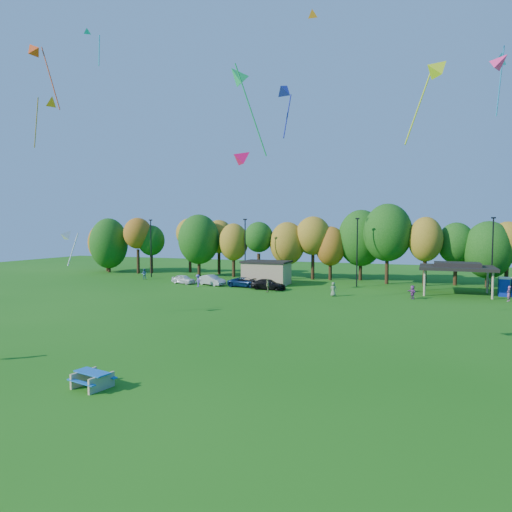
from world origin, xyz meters
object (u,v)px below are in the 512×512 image
at_px(car_a, 184,279).
at_px(picnic_table, 92,378).
at_px(car_d, 268,284).
at_px(car_c, 245,282).
at_px(car_b, 212,280).

bearing_deg(car_a, picnic_table, -141.89).
bearing_deg(car_a, car_d, -81.88).
height_order(picnic_table, car_d, car_d).
bearing_deg(car_c, car_b, 93.16).
distance_m(car_b, car_d, 8.74).
height_order(car_b, car_c, car_b).
relative_size(car_c, car_d, 1.01).
relative_size(car_a, car_b, 0.88).
distance_m(picnic_table, car_a, 41.36).
relative_size(car_b, car_c, 0.92).
bearing_deg(picnic_table, car_c, 112.48).
xyz_separation_m(picnic_table, car_c, (-7.37, 37.67, 0.16)).
bearing_deg(car_c, car_d, -103.87).
height_order(car_b, car_d, car_b).
distance_m(picnic_table, car_c, 38.38).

